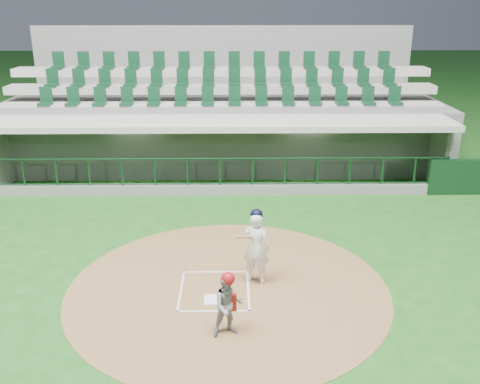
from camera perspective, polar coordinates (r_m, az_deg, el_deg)
The scene contains 8 objects.
ground at distance 12.39m, azimuth -2.68°, elevation -9.79°, with size 120.00×120.00×0.00m, color #184D16.
dirt_circle at distance 12.21m, azimuth -1.28°, elevation -10.23°, with size 7.20×7.20×0.01m, color brown.
home_plate at distance 11.78m, azimuth -2.78°, elevation -11.38°, with size 0.43×0.43×0.02m, color white.
batter_box_chalk at distance 12.12m, azimuth -2.72°, elevation -10.42°, with size 1.55×1.80×0.01m.
dugout_structure at distance 19.28m, azimuth -1.77°, elevation 4.32°, with size 16.40×3.70×3.00m.
seating_deck at distance 22.18m, azimuth -1.90°, elevation 7.59°, with size 17.00×6.72×5.15m.
batter at distance 12.06m, azimuth 1.72°, elevation -5.78°, with size 0.91×0.95×1.79m.
catcher at distance 10.38m, azimuth -1.26°, elevation -11.88°, with size 0.71×0.61×1.33m.
Camera 1 is at (0.42, -10.77, 6.12)m, focal length 40.00 mm.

